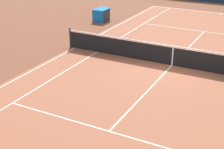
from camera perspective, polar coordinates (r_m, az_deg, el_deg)
ground_plane at (r=16.30m, az=10.13°, el=1.55°), size 60.00×60.00×0.00m
court_slab at (r=16.30m, az=10.13°, el=1.55°), size 24.20×11.40×0.00m
court_line_markings at (r=16.30m, az=10.13°, el=1.56°), size 23.85×11.05×0.01m
tennis_net at (r=16.13m, az=10.26°, el=3.17°), size 0.10×11.70×1.08m
equipment_cart_tarped at (r=23.90m, az=-1.77°, el=10.12°), size 1.25×0.84×0.85m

